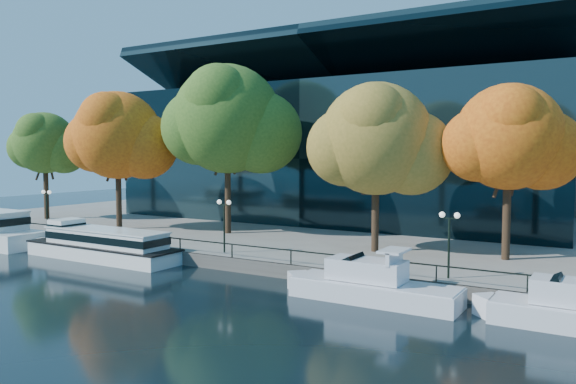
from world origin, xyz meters
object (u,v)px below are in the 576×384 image
Objects in this scene: tour_boat at (99,243)px; tree_4 at (511,139)px; cruiser_near at (367,284)px; tree_3 at (378,141)px; lamp_2 at (449,229)px; lamp_1 at (224,214)px; lamp_0 at (47,201)px; cruiser_far at (573,309)px; tree_2 at (229,121)px; tree_1 at (118,137)px; tree_0 at (45,144)px.

tree_4 is (29.39, 11.22, 8.26)m from tour_boat.
cruiser_near reaches higher than tour_boat.
cruiser_near is (23.76, -0.74, -0.30)m from tour_boat.
tree_3 is at bearing 109.33° from cruiser_near.
lamp_2 is (3.62, 3.91, 3.00)m from cruiser_near.
lamp_1 and lamp_2 have the same top height.
lamp_1 is (21.28, 0.00, 0.00)m from lamp_0.
tree_3 is 3.21× the size of lamp_2.
cruiser_far is at bearing -0.76° from tour_boat.
tree_4 is (5.64, 11.96, 8.55)m from cruiser_near.
lamp_2 is at bearing 152.70° from cruiser_far.
tree_3 is 1.04× the size of tree_4.
tree_1 is at bearing -164.00° from tree_2.
cruiser_far is at bearing -4.58° from lamp_0.
tree_2 is (25.12, 1.43, 1.95)m from tree_0.
lamp_0 is at bearing 175.42° from cruiser_far.
tree_2 is 3.93× the size of lamp_2.
tree_3 is at bearing -169.54° from tree_4.
tree_0 reaches higher than tour_boat.
tour_boat is at bearing 179.24° from cruiser_far.
cruiser_near is at bearing -16.26° from lamp_1.
tree_2 is 1.27× the size of tree_4.
tree_1 is at bearing 163.40° from cruiser_near.
cruiser_far is 43.01m from tree_1.
tree_2 reaches higher than tour_boat.
lamp_2 is (22.88, -8.37, -7.54)m from tree_2.
tree_0 is 0.90× the size of tree_1.
tour_boat is 3.93× the size of lamp_2.
tree_0 is 50.02m from tree_4.
tour_boat is 1.00× the size of tree_2.
tree_0 is 13.15m from lamp_0.
lamp_2 is at bearing -41.31° from tree_3.
lamp_0 is at bearing -151.54° from tree_2.
lamp_0 is 21.28m from lamp_1.
lamp_0 is (-4.26, -5.16, -6.15)m from tree_1.
tree_3 is 3.21× the size of lamp_0.
tour_boat is 1.30× the size of tree_0.
tree_1 is 0.86× the size of tree_2.
tour_boat is 1.68× the size of cruiser_far.
tree_2 is (-19.26, 12.28, 10.54)m from cruiser_near.
tree_2 is 1.22× the size of tree_3.
tree_1 is at bearing 128.73° from tour_boat.
tree_4 is at bearing 4.58° from tree_1.
tree_4 is at bearing 113.26° from cruiser_far.
lamp_2 is (48.00, -6.94, -5.59)m from tree_0.
tree_1 is 3.39× the size of lamp_2.
tree_2 is at bearing 3.26° from tree_0.
tree_2 reaches higher than tree_4.
tree_3 is (-3.60, 10.26, 8.48)m from cruiser_near.
tree_2 is at bearing 68.70° from tour_boat.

